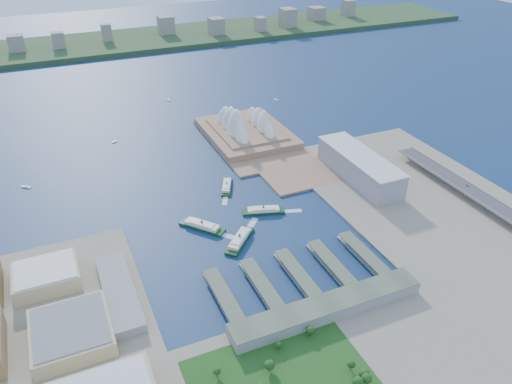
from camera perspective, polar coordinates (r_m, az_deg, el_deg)
name	(u,v)px	position (r m, az deg, el deg)	size (l,w,h in m)	color
ground	(257,243)	(590.16, 0.07, -5.79)	(3000.00, 3000.00, 0.00)	#0E2644
west_land	(35,382)	(483.62, -23.98, -19.22)	(220.00, 390.00, 3.00)	gray
south_land	(357,377)	(457.67, 11.47, -20.03)	(720.00, 180.00, 3.00)	gray
east_land	(446,217)	(675.37, 20.89, -2.72)	(240.00, 500.00, 3.00)	gray
peninsula	(252,140)	(832.36, -0.40, 5.92)	(135.00, 220.00, 3.00)	#946D51
far_shore	(111,43)	(1467.40, -16.25, 16.02)	(2200.00, 260.00, 12.00)	#2D4926
opera_house	(246,119)	(836.06, -1.12, 8.31)	(134.00, 180.00, 58.00)	white
toaster_building	(359,167)	(723.06, 11.74, 2.84)	(45.00, 155.00, 35.00)	gray
expressway	(489,206)	(706.28, 25.10, -1.46)	(26.00, 340.00, 11.85)	gray
west_buildings	(29,340)	(497.78, -24.56, -15.13)	(200.00, 280.00, 27.00)	olive
ferry_wharves	(297,274)	(539.70, 4.72, -9.37)	(184.00, 90.00, 9.30)	#4C5641
terminal_building	(327,308)	(499.32, 8.15, -12.97)	(200.00, 28.00, 12.00)	gray
park	(283,375)	(439.07, 3.14, -20.20)	(150.00, 110.00, 16.00)	#194714
far_skyline	(110,32)	(1440.51, -16.32, 17.14)	(1900.00, 140.00, 55.00)	gray
ferry_a	(202,224)	(614.39, -6.20, -3.71)	(14.98, 58.86, 11.13)	#0E3A1B
ferry_b	(227,185)	(695.63, -3.37, 0.81)	(12.42, 48.81, 9.23)	#0E3A1B
ferry_c	(240,238)	(587.87, -1.87, -5.31)	(14.80, 58.13, 10.99)	#0E3A1B
ferry_d	(263,209)	(640.32, 0.85, -1.98)	(13.74, 53.98, 10.21)	#0E3A1B
boat_a	(26,187)	(767.50, -24.79, 0.55)	(3.43, 13.70, 2.64)	white
boat_b	(114,142)	(861.01, -15.87, 5.56)	(3.34, 9.54, 2.58)	white
boat_c	(276,100)	(1011.11, 2.30, 10.51)	(3.57, 12.22, 2.75)	white
boat_e	(168,100)	(1024.85, -9.97, 10.36)	(3.85, 12.08, 2.97)	white
car_c	(468,185)	(729.97, 23.02, 0.70)	(1.81, 4.45, 1.29)	slate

